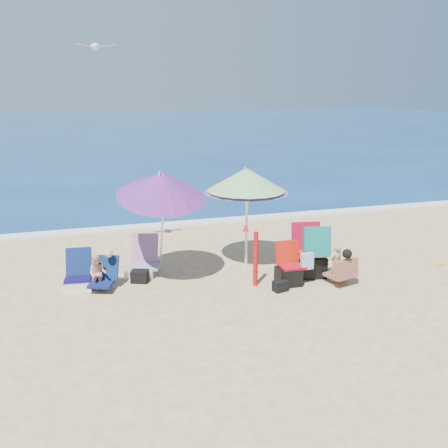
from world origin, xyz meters
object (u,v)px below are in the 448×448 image
object	(u,v)px
camp_chair_left	(289,272)
camp_chair_right	(310,257)
umbrella_turquoise	(246,182)
furled_umbrella	(254,253)
chair_rainbow	(143,264)
person_left	(100,273)
umbrella_striped	(246,179)
person_center	(340,266)
seagull	(95,47)
chair_navy	(79,277)
umbrella_blue	(162,185)

from	to	relation	value
camp_chair_left	camp_chair_right	bearing A→B (deg)	23.72
umbrella_turquoise	furled_umbrella	size ratio (longest dim) A/B	1.72
chair_rainbow	person_left	distance (m)	1.11
umbrella_striped	person_center	bearing A→B (deg)	-45.13
person_left	seagull	size ratio (longest dim) A/B	1.00
furled_umbrella	camp_chair_left	bearing A→B (deg)	-11.82
chair_rainbow	camp_chair_left	world-z (taller)	camp_chair_left
umbrella_turquoise	chair_navy	world-z (taller)	umbrella_turquoise
camp_chair_right	person_center	xyz separation A→B (m)	(0.38, -0.55, -0.03)
camp_chair_left	seagull	distance (m)	5.99
camp_chair_left	chair_rainbow	bearing A→B (deg)	153.33
umbrella_turquoise	chair_navy	xyz separation A→B (m)	(-3.58, -0.26, -1.67)
umbrella_blue	chair_navy	xyz separation A→B (m)	(-1.69, 0.18, -1.80)
chair_rainbow	camp_chair_left	bearing A→B (deg)	-26.67
seagull	chair_rainbow	bearing A→B (deg)	-57.17
chair_rainbow	person_center	distance (m)	4.09
chair_navy	person_center	size ratio (longest dim) A/B	0.91
umbrella_striped	camp_chair_right	xyz separation A→B (m)	(1.10, -0.94, -1.54)
chair_navy	camp_chair_left	bearing A→B (deg)	-14.66
umbrella_striped	camp_chair_right	bearing A→B (deg)	-40.46
chair_rainbow	person_left	world-z (taller)	person_left
umbrella_blue	camp_chair_right	bearing A→B (deg)	-11.70
umbrella_turquoise	seagull	distance (m)	4.13
seagull	umbrella_turquoise	bearing A→B (deg)	-19.50
chair_rainbow	umbrella_blue	bearing A→B (deg)	-51.95
umbrella_turquoise	umbrella_striped	world-z (taller)	umbrella_striped
umbrella_turquoise	seagull	bearing A→B (deg)	160.50
chair_rainbow	person_left	bearing A→B (deg)	-144.64
umbrella_striped	seagull	bearing A→B (deg)	158.25
camp_chair_left	person_center	distance (m)	1.04
umbrella_striped	seagull	distance (m)	4.08
furled_umbrella	seagull	bearing A→B (deg)	140.46
person_left	camp_chair_right	bearing A→B (deg)	-6.40
camp_chair_left	umbrella_turquoise	bearing A→B (deg)	109.29
umbrella_blue	furled_umbrella	world-z (taller)	umbrella_blue
furled_umbrella	chair_navy	world-z (taller)	furled_umbrella
camp_chair_left	seagull	xyz separation A→B (m)	(-3.37, 2.35, 4.36)
umbrella_striped	umbrella_blue	size ratio (longest dim) A/B	0.92
umbrella_blue	camp_chair_left	size ratio (longest dim) A/B	2.87
camp_chair_right	seagull	size ratio (longest dim) A/B	1.41
chair_rainbow	chair_navy	bearing A→B (deg)	-166.27
person_left	camp_chair_left	bearing A→B (deg)	-11.51
umbrella_striped	furled_umbrella	distance (m)	1.67
person_left	chair_navy	bearing A→B (deg)	142.02
camp_chair_left	person_left	distance (m)	3.71
camp_chair_left	seagull	world-z (taller)	seagull
camp_chair_left	person_center	world-z (taller)	camp_chair_left
camp_chair_right	chair_rainbow	bearing A→B (deg)	161.61
umbrella_turquoise	person_left	xyz separation A→B (m)	(-3.17, -0.58, -1.50)
umbrella_turquoise	camp_chair_left	world-z (taller)	umbrella_turquoise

